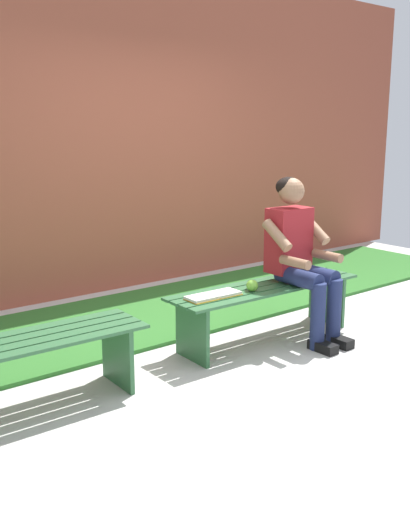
# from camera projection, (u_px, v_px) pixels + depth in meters

# --- Properties ---
(ground_plane) EXTENTS (10.00, 7.00, 0.04)m
(ground_plane) POSITION_uv_depth(u_px,v_px,m) (258.00, 436.00, 3.13)
(ground_plane) COLOR beige
(grass_strip) EXTENTS (9.00, 1.39, 0.03)m
(grass_strip) POSITION_uv_depth(u_px,v_px,m) (84.00, 329.00, 4.70)
(grass_strip) COLOR #2D6B28
(grass_strip) RESTS_ON ground
(brick_wall) EXTENTS (9.50, 0.24, 3.19)m
(brick_wall) POSITION_uv_depth(u_px,v_px,m) (75.00, 129.00, 5.48)
(brick_wall) COLOR #9E4C38
(brick_wall) RESTS_ON ground
(bench_near) EXTENTS (1.63, 0.44, 0.43)m
(bench_near) POSITION_uv_depth(u_px,v_px,m) (266.00, 299.00, 4.43)
(bench_near) COLOR #2D6038
(bench_near) RESTS_ON ground
(bench_far) EXTENTS (1.69, 0.44, 0.43)m
(bench_far) POSITION_uv_depth(u_px,v_px,m) (1.00, 363.00, 3.21)
(bench_far) COLOR #2D6038
(bench_far) RESTS_ON ground
(person_seated) EXTENTS (0.50, 0.69, 1.24)m
(person_seated) POSITION_uv_depth(u_px,v_px,m) (300.00, 252.00, 4.43)
(person_seated) COLOR maroon
(person_seated) RESTS_ON ground
(apple) EXTENTS (0.09, 0.09, 0.09)m
(apple) POSITION_uv_depth(u_px,v_px,m) (252.00, 286.00, 4.24)
(apple) COLOR #72B738
(apple) RESTS_ON bench_near
(book_open) EXTENTS (0.42, 0.17, 0.02)m
(book_open) POSITION_uv_depth(u_px,v_px,m) (213.00, 296.00, 4.10)
(book_open) COLOR white
(book_open) RESTS_ON bench_near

